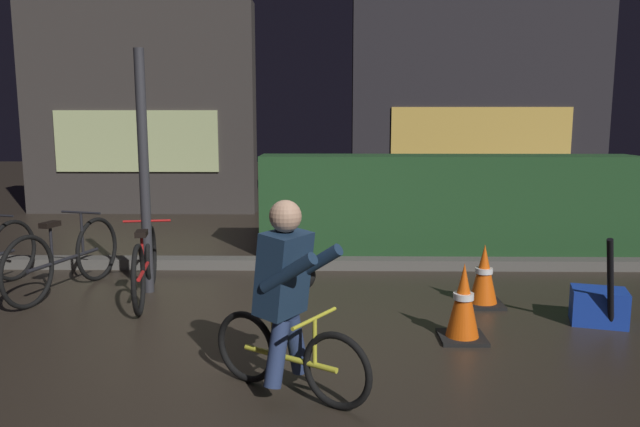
{
  "coord_description": "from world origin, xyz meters",
  "views": [
    {
      "loc": [
        0.28,
        -4.74,
        1.73
      ],
      "look_at": [
        0.2,
        0.6,
        0.9
      ],
      "focal_mm": 34.21,
      "sensor_mm": 36.0,
      "label": 1
    }
  ],
  "objects_px": {
    "traffic_cone_near": "(463,303)",
    "closed_umbrella": "(610,285)",
    "street_post": "(144,174)",
    "parked_bike_center_left": "(145,266)",
    "parked_bike_left_mid": "(65,258)",
    "cyclist": "(288,297)",
    "blue_crate": "(599,306)",
    "traffic_cone_far": "(484,276)"
  },
  "relations": [
    {
      "from": "parked_bike_left_mid",
      "to": "cyclist",
      "type": "bearing_deg",
      "value": -117.86
    },
    {
      "from": "street_post",
      "to": "closed_umbrella",
      "type": "height_order",
      "value": "street_post"
    },
    {
      "from": "parked_bike_center_left",
      "to": "blue_crate",
      "type": "bearing_deg",
      "value": -108.67
    },
    {
      "from": "street_post",
      "to": "parked_bike_center_left",
      "type": "relative_size",
      "value": 1.51
    },
    {
      "from": "parked_bike_left_mid",
      "to": "closed_umbrella",
      "type": "relative_size",
      "value": 1.96
    },
    {
      "from": "traffic_cone_far",
      "to": "blue_crate",
      "type": "relative_size",
      "value": 1.32
    },
    {
      "from": "traffic_cone_near",
      "to": "closed_umbrella",
      "type": "height_order",
      "value": "closed_umbrella"
    },
    {
      "from": "traffic_cone_far",
      "to": "blue_crate",
      "type": "distance_m",
      "value": 1.0
    },
    {
      "from": "parked_bike_left_mid",
      "to": "blue_crate",
      "type": "bearing_deg",
      "value": -84.72
    },
    {
      "from": "parked_bike_center_left",
      "to": "cyclist",
      "type": "relative_size",
      "value": 1.27
    },
    {
      "from": "parked_bike_center_left",
      "to": "blue_crate",
      "type": "distance_m",
      "value": 4.12
    },
    {
      "from": "traffic_cone_far",
      "to": "blue_crate",
      "type": "height_order",
      "value": "traffic_cone_far"
    },
    {
      "from": "traffic_cone_near",
      "to": "blue_crate",
      "type": "height_order",
      "value": "traffic_cone_near"
    },
    {
      "from": "traffic_cone_near",
      "to": "blue_crate",
      "type": "distance_m",
      "value": 1.31
    },
    {
      "from": "street_post",
      "to": "blue_crate",
      "type": "relative_size",
      "value": 5.45
    },
    {
      "from": "street_post",
      "to": "traffic_cone_far",
      "type": "bearing_deg",
      "value": -6.93
    },
    {
      "from": "parked_bike_left_mid",
      "to": "traffic_cone_far",
      "type": "xyz_separation_m",
      "value": [
        4.08,
        -0.34,
        -0.08
      ]
    },
    {
      "from": "blue_crate",
      "to": "street_post",
      "type": "bearing_deg",
      "value": 167.68
    },
    {
      "from": "closed_umbrella",
      "to": "traffic_cone_far",
      "type": "bearing_deg",
      "value": -96.35
    },
    {
      "from": "traffic_cone_far",
      "to": "blue_crate",
      "type": "bearing_deg",
      "value": -30.44
    },
    {
      "from": "parked_bike_center_left",
      "to": "traffic_cone_far",
      "type": "relative_size",
      "value": 2.73
    },
    {
      "from": "street_post",
      "to": "blue_crate",
      "type": "xyz_separation_m",
      "value": [
        4.12,
        -0.9,
        -1.05
      ]
    },
    {
      "from": "street_post",
      "to": "cyclist",
      "type": "height_order",
      "value": "street_post"
    },
    {
      "from": "traffic_cone_near",
      "to": "blue_crate",
      "type": "xyz_separation_m",
      "value": [
        1.24,
        0.4,
        -0.15
      ]
    },
    {
      "from": "cyclist",
      "to": "blue_crate",
      "type": "bearing_deg",
      "value": 60.4
    },
    {
      "from": "blue_crate",
      "to": "closed_umbrella",
      "type": "bearing_deg",
      "value": -97.33
    },
    {
      "from": "cyclist",
      "to": "closed_umbrella",
      "type": "distance_m",
      "value": 2.77
    },
    {
      "from": "parked_bike_center_left",
      "to": "closed_umbrella",
      "type": "bearing_deg",
      "value": -112.17
    },
    {
      "from": "traffic_cone_near",
      "to": "cyclist",
      "type": "xyz_separation_m",
      "value": [
        -1.31,
        -0.96,
        0.33
      ]
    },
    {
      "from": "traffic_cone_far",
      "to": "cyclist",
      "type": "bearing_deg",
      "value": -132.36
    },
    {
      "from": "closed_umbrella",
      "to": "parked_bike_center_left",
      "type": "bearing_deg",
      "value": -66.31
    },
    {
      "from": "traffic_cone_near",
      "to": "cyclist",
      "type": "height_order",
      "value": "cyclist"
    },
    {
      "from": "traffic_cone_near",
      "to": "closed_umbrella",
      "type": "distance_m",
      "value": 1.22
    },
    {
      "from": "parked_bike_left_mid",
      "to": "cyclist",
      "type": "distance_m",
      "value": 3.26
    },
    {
      "from": "traffic_cone_near",
      "to": "closed_umbrella",
      "type": "bearing_deg",
      "value": 7.06
    },
    {
      "from": "parked_bike_left_mid",
      "to": "traffic_cone_far",
      "type": "relative_size",
      "value": 2.86
    },
    {
      "from": "cyclist",
      "to": "closed_umbrella",
      "type": "relative_size",
      "value": 1.47
    },
    {
      "from": "street_post",
      "to": "traffic_cone_near",
      "type": "height_order",
      "value": "street_post"
    },
    {
      "from": "cyclist",
      "to": "parked_bike_center_left",
      "type": "bearing_deg",
      "value": 159.44
    },
    {
      "from": "traffic_cone_near",
      "to": "closed_umbrella",
      "type": "relative_size",
      "value": 0.73
    },
    {
      "from": "parked_bike_left_mid",
      "to": "parked_bike_center_left",
      "type": "xyz_separation_m",
      "value": [
        0.87,
        -0.21,
        -0.02
      ]
    },
    {
      "from": "traffic_cone_near",
      "to": "cyclist",
      "type": "relative_size",
      "value": 0.5
    }
  ]
}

